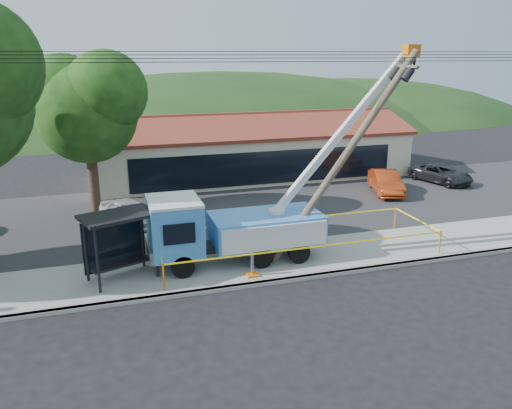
{
  "coord_description": "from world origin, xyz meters",
  "views": [
    {
      "loc": [
        -6.29,
        -14.81,
        8.68
      ],
      "look_at": [
        -0.19,
        5.0,
        2.41
      ],
      "focal_mm": 35.0,
      "sensor_mm": 36.0,
      "label": 1
    }
  ],
  "objects_px": {
    "leaning_pole": "(351,147)",
    "bus_shelter": "(118,230)",
    "car_red": "(385,194)",
    "utility_truck": "(232,225)",
    "car_silver": "(132,228)",
    "car_dark": "(440,184)"
  },
  "relations": [
    {
      "from": "leaning_pole",
      "to": "bus_shelter",
      "type": "height_order",
      "value": "leaning_pole"
    },
    {
      "from": "leaning_pole",
      "to": "car_red",
      "type": "distance_m",
      "value": 12.06
    },
    {
      "from": "utility_truck",
      "to": "leaning_pole",
      "type": "bearing_deg",
      "value": -6.71
    },
    {
      "from": "utility_truck",
      "to": "car_silver",
      "type": "bearing_deg",
      "value": 123.16
    },
    {
      "from": "bus_shelter",
      "to": "car_red",
      "type": "height_order",
      "value": "bus_shelter"
    },
    {
      "from": "leaning_pole",
      "to": "car_dark",
      "type": "distance_m",
      "value": 16.38
    },
    {
      "from": "bus_shelter",
      "to": "car_dark",
      "type": "bearing_deg",
      "value": 3.38
    },
    {
      "from": "car_red",
      "to": "utility_truck",
      "type": "bearing_deg",
      "value": -129.35
    },
    {
      "from": "bus_shelter",
      "to": "car_silver",
      "type": "relative_size",
      "value": 0.77
    },
    {
      "from": "bus_shelter",
      "to": "car_dark",
      "type": "height_order",
      "value": "bus_shelter"
    },
    {
      "from": "leaning_pole",
      "to": "bus_shelter",
      "type": "relative_size",
      "value": 2.77
    },
    {
      "from": "car_silver",
      "to": "car_red",
      "type": "bearing_deg",
      "value": -22.42
    },
    {
      "from": "utility_truck",
      "to": "car_dark",
      "type": "bearing_deg",
      "value": 27.8
    },
    {
      "from": "car_silver",
      "to": "car_red",
      "type": "height_order",
      "value": "car_red"
    },
    {
      "from": "leaning_pole",
      "to": "car_dark",
      "type": "xyz_separation_m",
      "value": [
        12.25,
        9.71,
        -4.9
      ]
    },
    {
      "from": "utility_truck",
      "to": "car_red",
      "type": "xyz_separation_m",
      "value": [
        12.16,
        7.82,
        -1.75
      ]
    },
    {
      "from": "car_silver",
      "to": "car_red",
      "type": "xyz_separation_m",
      "value": [
        16.05,
        1.88,
        0.0
      ]
    },
    {
      "from": "leaning_pole",
      "to": "car_dark",
      "type": "relative_size",
      "value": 1.99
    },
    {
      "from": "car_red",
      "to": "leaning_pole",
      "type": "bearing_deg",
      "value": -112.32
    },
    {
      "from": "utility_truck",
      "to": "car_dark",
      "type": "distance_m",
      "value": 19.63
    },
    {
      "from": "car_silver",
      "to": "car_red",
      "type": "relative_size",
      "value": 0.95
    },
    {
      "from": "car_silver",
      "to": "car_dark",
      "type": "xyz_separation_m",
      "value": [
        21.18,
        3.17,
        0.0
      ]
    }
  ]
}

